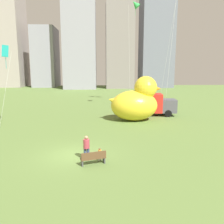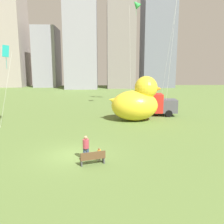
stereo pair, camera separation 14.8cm
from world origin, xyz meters
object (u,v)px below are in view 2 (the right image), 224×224
box_truck (150,104)px  person_adult (86,147)px  person_child (99,154)px  giant_inflatable_duck (136,102)px  kite_green (136,4)px  park_bench (93,158)px  kite_teal (6,52)px

box_truck → person_adult: bearing=-115.7°
person_child → box_truck: 16.87m
person_adult → box_truck: bearing=64.3°
giant_inflatable_duck → person_child: bearing=-108.9°
giant_inflatable_duck → kite_green: bearing=83.1°
park_bench → kite_green: bearing=76.3°
person_child → kite_green: (5.78, 24.80, 15.55)m
person_adult → giant_inflatable_duck: giant_inflatable_duck is taller
park_bench → giant_inflatable_duck: giant_inflatable_duck is taller
giant_inflatable_duck → kite_green: kite_green is taller
box_truck → kite_teal: kite_teal is taller
person_adult → person_child: person_adult is taller
box_truck → kite_green: (-0.69, 9.25, 14.61)m
kite_teal → giant_inflatable_duck: bearing=13.1°
giant_inflatable_duck → box_truck: 3.82m
person_adult → kite_teal: 14.10m
box_truck → kite_teal: (-15.69, -6.17, 6.29)m
person_child → kite_green: 29.84m
giant_inflatable_duck → box_truck: size_ratio=0.94×
person_child → giant_inflatable_duck: (4.29, 12.51, 1.72)m
person_adult → giant_inflatable_duck: (5.18, 12.25, 1.30)m
park_bench → kite_teal: size_ratio=0.20×
person_child → person_adult: bearing=163.8°
giant_inflatable_duck → person_adult: bearing=-112.9°
person_adult → kite_teal: kite_teal is taller
park_bench → kite_green: (6.19, 25.41, 15.59)m
person_adult → person_child: (0.89, -0.26, -0.43)m
park_bench → person_child: person_child is taller
person_adult → kite_teal: bearing=132.4°
person_child → box_truck: (6.48, 15.55, 0.95)m
person_child → kite_green: kite_green is taller
person_child → giant_inflatable_duck: giant_inflatable_duck is taller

